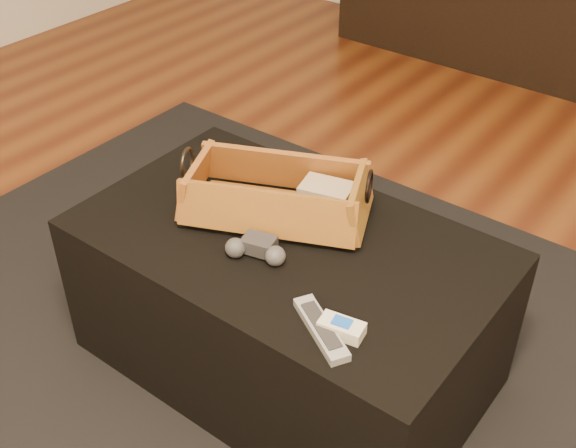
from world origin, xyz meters
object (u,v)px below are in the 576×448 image
Objects in this scene: ottoman at (287,304)px; wicker_basket at (276,197)px; media_cabinet at (483,2)px; silver_remote at (321,328)px; game_controller at (257,249)px; tv_remote at (266,208)px; cream_gadget at (342,328)px.

ottoman is 2.02× the size of wicker_basket.
wicker_basket reaches higher than media_cabinet.
ottoman is 0.28m from wicker_basket.
media_cabinet is 2.57m from silver_remote.
media_cabinet reaches higher than game_controller.
silver_remote is at bearing -65.68° from tv_remote.
tv_remote is 0.43m from cream_gadget.
ottoman is at bearing 139.95° from silver_remote.
silver_remote reaches higher than ottoman.
cream_gadget is (0.37, -0.22, -0.01)m from tv_remote.
ottoman is 4.26× the size of tv_remote.
cream_gadget is (0.03, 0.02, 0.01)m from silver_remote.
tv_remote reaches higher than silver_remote.
ottoman is at bearing -37.69° from wicker_basket.
media_cabinet is 1.35× the size of ottoman.
silver_remote is at bearing -40.05° from ottoman.
media_cabinet is 5.77× the size of tv_remote.
wicker_basket is 2.70× the size of silver_remote.
tv_remote is 0.41m from silver_remote.
tv_remote is at bearing 149.38° from cream_gadget.
game_controller is at bearing -66.83° from wicker_basket.
media_cabinet is 2.73× the size of wicker_basket.
wicker_basket is at bearing 145.66° from cream_gadget.
media_cabinet is at bearing 107.40° from silver_remote.
game_controller is 0.30m from cream_gadget.
game_controller is (0.07, -0.16, -0.03)m from wicker_basket.
cream_gadget is (0.36, -0.24, -0.04)m from wicker_basket.
cream_gadget is at bearing -71.72° from media_cabinet.
tv_remote is 0.04m from wicker_basket.
media_cabinet is at bearing 108.28° from cream_gadget.
media_cabinet is 2.40m from game_controller.
silver_remote is at bearing -39.50° from wicker_basket.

